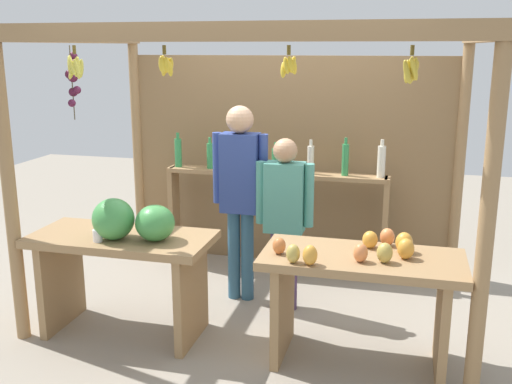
% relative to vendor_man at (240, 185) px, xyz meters
% --- Properties ---
extents(ground_plane, '(12.00, 12.00, 0.00)m').
position_rel_vendor_man_xyz_m(ground_plane, '(0.21, -0.05, -1.03)').
color(ground_plane, gray).
rests_on(ground_plane, ground).
extents(market_stall, '(3.37, 2.23, 2.32)m').
position_rel_vendor_man_xyz_m(market_stall, '(0.20, 0.44, 0.33)').
color(market_stall, '#99754C').
rests_on(market_stall, ground).
extents(fruit_counter_left, '(1.37, 0.64, 1.10)m').
position_rel_vendor_man_xyz_m(fruit_counter_left, '(-0.65, -0.87, -0.34)').
color(fruit_counter_left, '#99754C').
rests_on(fruit_counter_left, ground).
extents(fruit_counter_right, '(1.37, 0.65, 0.94)m').
position_rel_vendor_man_xyz_m(fruit_counter_right, '(1.10, -0.85, -0.43)').
color(fruit_counter_right, '#99754C').
rests_on(fruit_counter_right, ground).
extents(bottle_shelf_unit, '(2.17, 0.22, 1.35)m').
position_rel_vendor_man_xyz_m(bottle_shelf_unit, '(0.15, 0.74, -0.22)').
color(bottle_shelf_unit, '#99754C').
rests_on(bottle_shelf_unit, ground).
extents(vendor_man, '(0.48, 0.23, 1.70)m').
position_rel_vendor_man_xyz_m(vendor_man, '(0.00, 0.00, 0.00)').
color(vendor_man, '#2F5A77').
rests_on(vendor_man, ground).
extents(vendor_woman, '(0.48, 0.20, 1.46)m').
position_rel_vendor_man_xyz_m(vendor_woman, '(0.41, -0.11, -0.17)').
color(vendor_woman, '#51395E').
rests_on(vendor_woman, ground).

